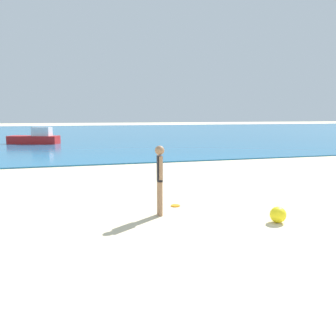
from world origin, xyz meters
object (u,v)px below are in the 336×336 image
beach_ball (278,215)px  person_standing (160,176)px  frisbee (175,206)px  boat_near (36,138)px

beach_ball → person_standing: bearing=150.9°
frisbee → beach_ball: 2.47m
frisbee → beach_ball: beach_ball is taller
frisbee → beach_ball: (1.62, -1.86, 0.15)m
frisbee → beach_ball: bearing=-49.0°
frisbee → person_standing: bearing=-131.6°
boat_near → beach_ball: boat_near is taller
beach_ball → boat_near: bearing=105.6°
person_standing → boat_near: (-3.99, 20.99, -0.38)m
person_standing → frisbee: 1.22m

